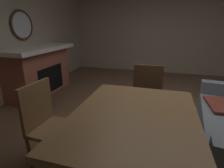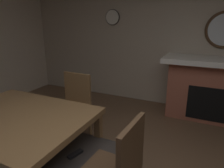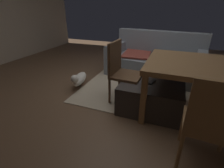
{
  "view_description": "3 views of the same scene",
  "coord_description": "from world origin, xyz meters",
  "px_view_note": "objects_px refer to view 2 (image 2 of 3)",
  "views": [
    {
      "loc": [
        2.62,
        -0.07,
        1.49
      ],
      "look_at": [
        0.1,
        -0.8,
        0.62
      ],
      "focal_mm": 28.45,
      "sensor_mm": 36.0,
      "label": 1
    },
    {
      "loc": [
        -0.44,
        0.97,
        1.63
      ],
      "look_at": [
        0.43,
        -0.87,
        1.0
      ],
      "focal_mm": 32.73,
      "sensor_mm": 36.0,
      "label": 2
    },
    {
      "loc": [
        0.82,
        -2.54,
        1.39
      ],
      "look_at": [
        0.21,
        -0.96,
        0.59
      ],
      "focal_mm": 26.67,
      "sensor_mm": 36.0,
      "label": 3
    }
  ],
  "objects_px": {
    "dining_chair_west": "(118,167)",
    "dining_chair_south": "(73,103)",
    "tv_remote": "(75,154)",
    "fireplace": "(217,89)",
    "wall_clock": "(112,17)",
    "dining_table": "(17,122)"
  },
  "relations": [
    {
      "from": "dining_chair_west",
      "to": "dining_chair_south",
      "type": "xyz_separation_m",
      "value": [
        1.11,
        -0.94,
        0.0
      ]
    },
    {
      "from": "tv_remote",
      "to": "fireplace",
      "type": "bearing_deg",
      "value": -102.18
    },
    {
      "from": "dining_chair_west",
      "to": "wall_clock",
      "type": "xyz_separation_m",
      "value": [
        1.34,
        -2.73,
        1.18
      ]
    },
    {
      "from": "dining_table",
      "to": "tv_remote",
      "type": "bearing_deg",
      "value": -171.41
    },
    {
      "from": "tv_remote",
      "to": "dining_table",
      "type": "relative_size",
      "value": 0.11
    },
    {
      "from": "tv_remote",
      "to": "wall_clock",
      "type": "xyz_separation_m",
      "value": [
        0.85,
        -2.63,
        1.28
      ]
    },
    {
      "from": "fireplace",
      "to": "dining_table",
      "type": "xyz_separation_m",
      "value": [
        1.84,
        2.44,
        0.13
      ]
    },
    {
      "from": "dining_table",
      "to": "dining_chair_west",
      "type": "distance_m",
      "value": 1.12
    },
    {
      "from": "fireplace",
      "to": "dining_chair_south",
      "type": "relative_size",
      "value": 1.91
    },
    {
      "from": "dining_chair_west",
      "to": "tv_remote",
      "type": "bearing_deg",
      "value": -11.48
    },
    {
      "from": "tv_remote",
      "to": "dining_chair_west",
      "type": "height_order",
      "value": "dining_chair_west"
    },
    {
      "from": "fireplace",
      "to": "dining_chair_south",
      "type": "xyz_separation_m",
      "value": [
        1.84,
        1.5,
        -0.01
      ]
    },
    {
      "from": "tv_remote",
      "to": "wall_clock",
      "type": "distance_m",
      "value": 3.05
    },
    {
      "from": "fireplace",
      "to": "dining_chair_west",
      "type": "relative_size",
      "value": 1.91
    },
    {
      "from": "dining_chair_west",
      "to": "wall_clock",
      "type": "bearing_deg",
      "value": -63.9
    },
    {
      "from": "tv_remote",
      "to": "dining_table",
      "type": "xyz_separation_m",
      "value": [
        0.62,
        0.09,
        0.24
      ]
    },
    {
      "from": "tv_remote",
      "to": "dining_chair_west",
      "type": "distance_m",
      "value": 0.51
    },
    {
      "from": "fireplace",
      "to": "dining_chair_west",
      "type": "height_order",
      "value": "fireplace"
    },
    {
      "from": "tv_remote",
      "to": "dining_chair_west",
      "type": "bearing_deg",
      "value": -176.22
    },
    {
      "from": "wall_clock",
      "to": "dining_chair_south",
      "type": "bearing_deg",
      "value": 97.41
    },
    {
      "from": "tv_remote",
      "to": "wall_clock",
      "type": "relative_size",
      "value": 0.51
    },
    {
      "from": "dining_chair_south",
      "to": "fireplace",
      "type": "bearing_deg",
      "value": -140.75
    }
  ]
}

